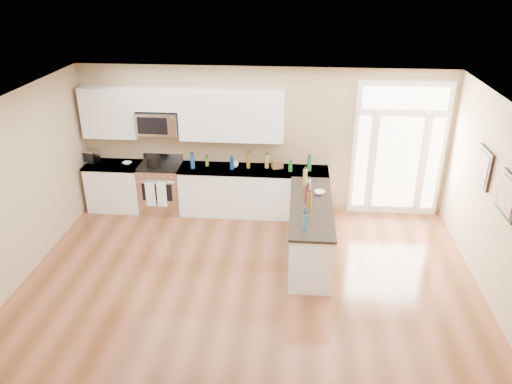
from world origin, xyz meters
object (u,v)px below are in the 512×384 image
Objects in this scene: stockpot at (153,161)px; peninsula_cabinet at (310,232)px; kitchen_range at (162,187)px; toaster_oven at (90,156)px.

peninsula_cabinet is at bearing -24.96° from stockpot.
peninsula_cabinet is 3.23m from kitchen_range.
toaster_oven reaches higher than kitchen_range.
toaster_oven is (-1.39, 0.07, 0.59)m from kitchen_range.
toaster_oven is at bearing 174.12° from stockpot.
toaster_oven is (-1.29, 0.13, 0.01)m from stockpot.
kitchen_range is at bearing 13.60° from toaster_oven.
peninsula_cabinet is 8.66× the size of stockpot.
kitchen_range reaches higher than peninsula_cabinet.
stockpot is at bearing 155.04° from peninsula_cabinet.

